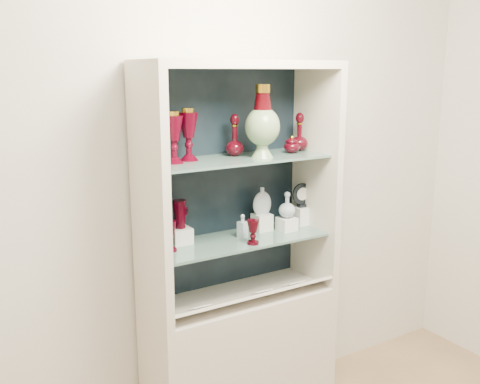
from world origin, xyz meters
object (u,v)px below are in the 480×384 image
clear_round_decanter (287,205)px  cobalt_goblet (159,238)px  lidded_bowl (292,144)px  ruby_decanter_b (299,131)px  clear_square_bottle (243,226)px  ruby_goblet_tall (170,236)px  ruby_pitcher (180,214)px  pedestal_lamp_left (174,137)px  pedestal_lamp_right (189,134)px  ruby_goblet_small (253,232)px  flat_flask (262,200)px  ruby_decanter_a (235,132)px  cameo_medallion (302,195)px  enamel_urn (263,121)px

clear_round_decanter → cobalt_goblet: bearing=-179.5°
lidded_bowl → cobalt_goblet: lidded_bowl is taller
ruby_decanter_b → clear_square_bottle: ruby_decanter_b is taller
cobalt_goblet → ruby_goblet_tall: 0.07m
ruby_decanter_b → ruby_pitcher: bearing=175.6°
ruby_pitcher → clear_round_decanter: bearing=-30.4°
pedestal_lamp_left → lidded_bowl: (0.66, -0.03, -0.07)m
pedestal_lamp_left → ruby_decanter_b: (0.74, 0.01, -0.01)m
pedestal_lamp_right → clear_square_bottle: (0.27, -0.05, -0.48)m
ruby_pitcher → ruby_goblet_small: bearing=-54.5°
ruby_decanter_b → ruby_goblet_tall: bearing=-178.0°
ruby_decanter_b → ruby_goblet_tall: 0.90m
ruby_goblet_small → clear_round_decanter: clear_round_decanter is taller
ruby_goblet_tall → cobalt_goblet: bearing=-163.6°
clear_square_bottle → flat_flask: 0.20m
ruby_goblet_small → flat_flask: bearing=46.0°
pedestal_lamp_left → ruby_decanter_a: (0.35, 0.04, -0.00)m
pedestal_lamp_right → ruby_decanter_b: bearing=-1.9°
ruby_pitcher → ruby_decanter_a: bearing=-26.2°
ruby_decanter_a → ruby_decanter_b: 0.39m
cameo_medallion → ruby_goblet_tall: bearing=-171.9°
ruby_goblet_small → pedestal_lamp_left: bearing=159.7°
enamel_urn → lidded_bowl: enamel_urn is taller
ruby_decanter_a → clear_round_decanter: ruby_decanter_a is taller
ruby_goblet_tall → ruby_goblet_small: 0.41m
ruby_decanter_b → clear_square_bottle: (-0.37, -0.03, -0.47)m
lidded_bowl → ruby_goblet_small: 0.52m
pedestal_lamp_right → ruby_decanter_b: size_ratio=1.16×
clear_round_decanter → flat_flask: bearing=147.6°
clear_square_bottle → ruby_goblet_tall: bearing=179.9°
clear_square_bottle → clear_round_decanter: size_ratio=0.91×
ruby_goblet_tall → clear_square_bottle: 0.40m
cobalt_goblet → cameo_medallion: 0.89m
ruby_decanter_a → flat_flask: bearing=1.5°
ruby_decanter_b → clear_square_bottle: 0.60m
ruby_decanter_b → clear_square_bottle: bearing=-175.8°
ruby_pitcher → cobalt_goblet: bearing=-169.1°
pedestal_lamp_right → flat_flask: pedestal_lamp_right is taller
ruby_decanter_a → ruby_pitcher: 0.49m
clear_square_bottle → pedestal_lamp_right: bearing=169.7°
ruby_goblet_small → flat_flask: flat_flask is taller
lidded_bowl → flat_flask: bearing=150.4°
pedestal_lamp_right → clear_round_decanter: bearing=-6.5°
ruby_pitcher → clear_square_bottle: bearing=-35.7°
enamel_urn → ruby_goblet_tall: (-0.48, 0.06, -0.52)m
ruby_decanter_a → flat_flask: size_ratio=1.57×
enamel_urn → ruby_decanter_b: 0.32m
clear_square_bottle → cameo_medallion: (0.41, 0.03, 0.11)m
enamel_urn → pedestal_lamp_left: bearing=170.9°
enamel_urn → clear_round_decanter: 0.50m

